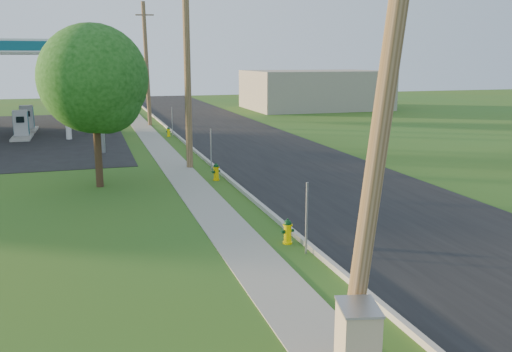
{
  "coord_description": "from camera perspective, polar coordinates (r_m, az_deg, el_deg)",
  "views": [
    {
      "loc": [
        -5.18,
        -8.74,
        5.19
      ],
      "look_at": [
        0.0,
        8.0,
        1.4
      ],
      "focal_mm": 38.0,
      "sensor_mm": 36.0,
      "label": 1
    }
  ],
  "objects": [
    {
      "name": "sign_post_far",
      "position": [
        37.57,
        -8.81,
        5.66
      ],
      "size": [
        0.05,
        0.04,
        2.0
      ],
      "primitive_type": "cube",
      "color": "gray",
      "rests_on": "ground"
    },
    {
      "name": "sign_post_near",
      "position": [
        14.65,
        5.35,
        -4.48
      ],
      "size": [
        0.05,
        0.04,
        2.0
      ],
      "primitive_type": "cube",
      "color": "gray",
      "rests_on": "ground"
    },
    {
      "name": "utility_pole_mid",
      "position": [
        26.14,
        -7.25,
        11.59
      ],
      "size": [
        1.4,
        0.32,
        9.8
      ],
      "color": "brown",
      "rests_on": "ground"
    },
    {
      "name": "sidewalk",
      "position": [
        19.83,
        -5.17,
        -2.97
      ],
      "size": [
        1.5,
        120.0,
        0.03
      ],
      "primitive_type": "cube",
      "color": "gray",
      "rests_on": "ground"
    },
    {
      "name": "utility_pole_near",
      "position": [
        9.0,
        13.59,
        9.4
      ],
      "size": [
        1.4,
        0.32,
        9.48
      ],
      "color": "brown",
      "rests_on": "ground"
    },
    {
      "name": "tree_lot",
      "position": [
        51.36,
        -16.37,
        11.44
      ],
      "size": [
        5.05,
        5.05,
        7.66
      ],
      "color": "#3B2717",
      "rests_on": "ground"
    },
    {
      "name": "ground_plane",
      "position": [
        11.41,
        12.4,
        -15.17
      ],
      "size": [
        140.0,
        140.0,
        0.0
      ],
      "primitive_type": "plane",
      "color": "#295C20",
      "rests_on": "ground"
    },
    {
      "name": "sign_post_mid",
      "position": [
        25.67,
        -4.75,
        2.77
      ],
      "size": [
        0.05,
        0.04,
        2.0
      ],
      "primitive_type": "cube",
      "color": "gray",
      "rests_on": "ground"
    },
    {
      "name": "utility_pole_far",
      "position": [
        43.98,
        -11.44,
        11.47
      ],
      "size": [
        1.4,
        0.32,
        9.5
      ],
      "color": "brown",
      "rests_on": "ground"
    },
    {
      "name": "price_pylon",
      "position": [
        31.25,
        -16.32,
        12.18
      ],
      "size": [
        0.34,
        2.04,
        6.85
      ],
      "color": "gray",
      "rests_on": "ground"
    },
    {
      "name": "hydrant_near",
      "position": [
        15.6,
        3.35,
        -5.84
      ],
      "size": [
        0.38,
        0.34,
        0.74
      ],
      "color": "#FFDA00",
      "rests_on": "ground"
    },
    {
      "name": "fuel_pump_se",
      "position": [
        43.19,
        -22.93,
        5.31
      ],
      "size": [
        1.2,
        3.2,
        1.9
      ],
      "color": "#A3A096",
      "rests_on": "ground"
    },
    {
      "name": "utility_cabinet",
      "position": [
        9.25,
        10.6,
        -17.12
      ],
      "size": [
        0.78,
        0.93,
        1.38
      ],
      "color": "tan",
      "rests_on": "ground"
    },
    {
      "name": "tree_verge",
      "position": [
        22.79,
        -16.46,
        9.36
      ],
      "size": [
        4.36,
        4.36,
        6.61
      ],
      "color": "#3B2717",
      "rests_on": "ground"
    },
    {
      "name": "hydrant_far",
      "position": [
        37.58,
        -9.2,
        4.62
      ],
      "size": [
        0.35,
        0.31,
        0.67
      ],
      "color": "#FFDD00",
      "rests_on": "ground"
    },
    {
      "name": "road",
      "position": [
        21.72,
        9.84,
        -1.78
      ],
      "size": [
        8.0,
        120.0,
        0.02
      ],
      "primitive_type": "cube",
      "color": "black",
      "rests_on": "ground"
    },
    {
      "name": "hydrant_mid",
      "position": [
        23.67,
        -4.21,
        0.44
      ],
      "size": [
        0.39,
        0.35,
        0.77
      ],
      "color": "#E2B804",
      "rests_on": "ground"
    },
    {
      "name": "distant_building",
      "position": [
        58.61,
        6.21,
        9.02
      ],
      "size": [
        14.0,
        10.0,
        4.0
      ],
      "primitive_type": "cube",
      "color": "gray",
      "rests_on": "ground"
    },
    {
      "name": "fuel_pump_ne",
      "position": [
        39.24,
        -23.47,
        4.66
      ],
      "size": [
        1.2,
        3.2,
        1.9
      ],
      "color": "#A3A096",
      "rests_on": "ground"
    },
    {
      "name": "curb",
      "position": [
        20.24,
        -0.32,
        -2.43
      ],
      "size": [
        0.15,
        120.0,
        0.15
      ],
      "primitive_type": "cube",
      "color": "#A3A096",
      "rests_on": "ground"
    }
  ]
}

